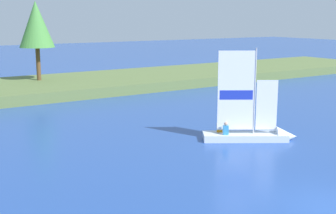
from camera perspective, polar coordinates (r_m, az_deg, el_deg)
ground_plane at (r=17.10m, az=19.72°, el=-11.79°), size 200.00×200.00×0.00m
shore_bank at (r=41.58m, az=-14.83°, el=2.44°), size 80.00×11.29×0.85m
shoreline_tree_centre at (r=42.68m, az=-16.12°, el=9.85°), size 3.09×3.09×7.04m
sailboat at (r=24.93m, az=11.32°, el=-3.10°), size 4.87×3.69×5.29m
channel_buoy at (r=31.42m, az=9.68°, el=-0.50°), size 0.41×0.41×0.41m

